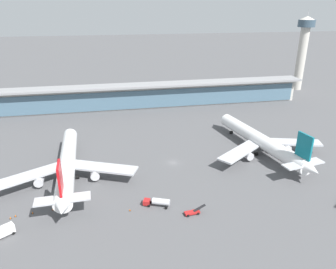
% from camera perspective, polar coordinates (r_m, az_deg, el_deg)
% --- Properties ---
extents(ground_plane, '(1200.00, 1200.00, 0.00)m').
position_cam_1_polar(ground_plane, '(131.91, 0.92, -5.06)').
color(ground_plane, '#515154').
extents(airliner_left_stand, '(51.43, 66.89, 17.82)m').
position_cam_1_polar(airliner_left_stand, '(124.27, -17.64, -5.12)').
color(airliner_left_stand, white).
rests_on(airliner_left_stand, ground).
extents(airliner_centre_stand, '(50.68, 66.65, 17.82)m').
position_cam_1_polar(airliner_centre_stand, '(143.93, 16.41, -1.12)').
color(airliner_centre_stand, white).
rests_on(airliner_centre_stand, ground).
extents(service_truck_near_nose_red, '(8.81, 5.36, 2.95)m').
position_cam_1_polar(service_truck_near_nose_red, '(104.71, -1.85, -11.97)').
color(service_truck_near_nose_red, '#B21E1E').
rests_on(service_truck_near_nose_red, ground).
extents(service_truck_under_wing_red, '(6.92, 2.46, 2.70)m').
position_cam_1_polar(service_truck_under_wing_red, '(101.99, 4.46, -13.70)').
color(service_truck_under_wing_red, '#B21E1E').
rests_on(service_truck_under_wing_red, ground).
extents(service_truck_by_tail_white, '(7.36, 5.93, 3.10)m').
position_cam_1_polar(service_truck_by_tail_white, '(103.90, -27.54, -15.21)').
color(service_truck_by_tail_white, silver).
rests_on(service_truck_by_tail_white, ground).
extents(terminal_building, '(201.88, 12.80, 15.20)m').
position_cam_1_polar(terminal_building, '(201.12, -3.74, 7.07)').
color(terminal_building, beige).
rests_on(terminal_building, ground).
extents(control_tower, '(12.00, 12.00, 57.92)m').
position_cam_1_polar(control_tower, '(261.32, 23.05, 14.29)').
color(control_tower, beige).
rests_on(control_tower, ground).
extents(safety_cone_alpha, '(0.62, 0.62, 0.70)m').
position_cam_1_polar(safety_cone_alpha, '(110.03, -19.97, -12.49)').
color(safety_cone_alpha, orange).
rests_on(safety_cone_alpha, ground).
extents(safety_cone_bravo, '(0.62, 0.62, 0.70)m').
position_cam_1_polar(safety_cone_bravo, '(110.76, -23.13, -12.76)').
color(safety_cone_bravo, orange).
rests_on(safety_cone_bravo, ground).
extents(safety_cone_charlie, '(0.62, 0.62, 0.70)m').
position_cam_1_polar(safety_cone_charlie, '(111.15, -26.43, -13.25)').
color(safety_cone_charlie, orange).
rests_on(safety_cone_charlie, ground).
extents(safety_cone_delta, '(0.62, 0.62, 0.70)m').
position_cam_1_polar(safety_cone_delta, '(104.11, -6.86, -13.30)').
color(safety_cone_delta, orange).
rests_on(safety_cone_delta, ground).
extents(safety_cone_echo, '(0.62, 0.62, 0.70)m').
position_cam_1_polar(safety_cone_echo, '(111.51, -25.71, -12.98)').
color(safety_cone_echo, orange).
rests_on(safety_cone_echo, ground).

